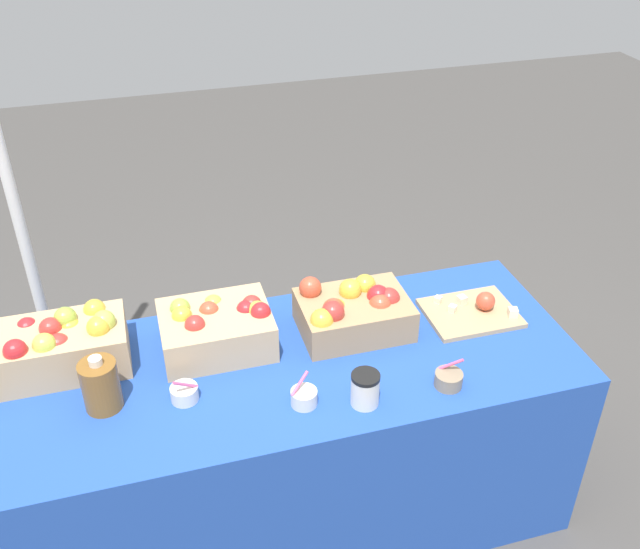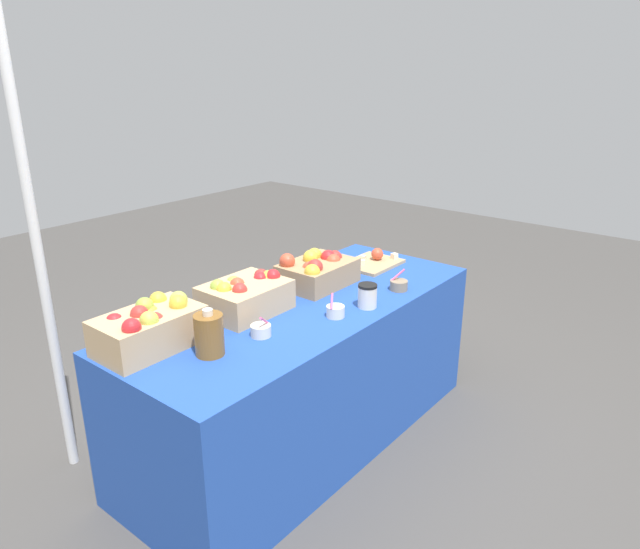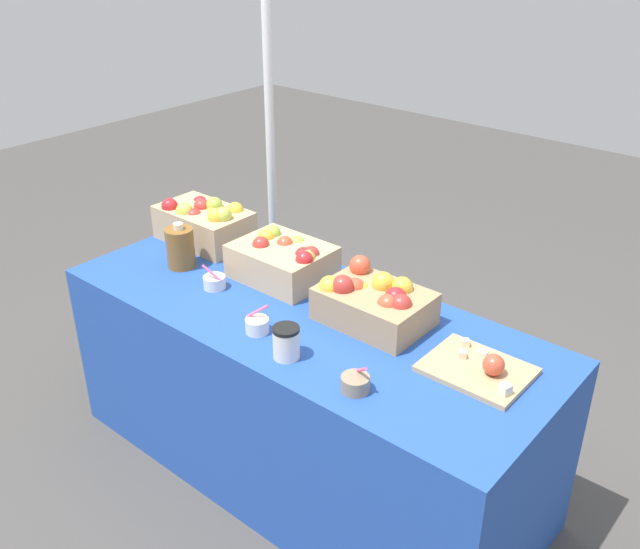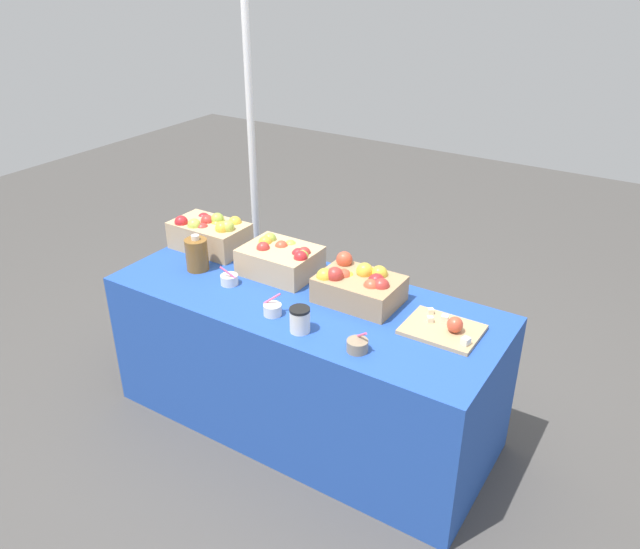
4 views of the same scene
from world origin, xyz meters
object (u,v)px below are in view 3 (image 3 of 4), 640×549
at_px(sample_bowl_far, 214,282).
at_px(cider_jug, 180,247).
at_px(sample_bowl_mid, 257,325).
at_px(coffee_cup, 286,342).
at_px(apple_crate_left, 204,222).
at_px(tent_pole, 270,146).
at_px(apple_crate_right, 374,302).
at_px(apple_crate_middle, 283,260).
at_px(sample_bowl_near, 355,383).
at_px(cutting_board_front, 480,368).

relative_size(sample_bowl_far, cider_jug, 0.54).
xyz_separation_m(sample_bowl_mid, cider_jug, (-0.59, 0.16, 0.06)).
xyz_separation_m(cider_jug, coffee_cup, (0.77, -0.21, -0.03)).
relative_size(apple_crate_left, tent_pole, 0.20).
xyz_separation_m(apple_crate_right, sample_bowl_mid, (-0.26, -0.32, -0.05)).
distance_m(apple_crate_middle, cider_jug, 0.43).
distance_m(apple_crate_left, apple_crate_right, 0.97).
height_order(sample_bowl_near, cider_jug, cider_jug).
relative_size(sample_bowl_mid, cider_jug, 0.53).
bearing_deg(apple_crate_right, cider_jug, -169.63).
distance_m(apple_crate_right, tent_pole, 1.28).
bearing_deg(tent_pole, cutting_board_front, -23.48).
bearing_deg(apple_crate_middle, apple_crate_right, -4.91).
xyz_separation_m(sample_bowl_far, tent_pole, (-0.48, 0.83, 0.25)).
bearing_deg(coffee_cup, apple_crate_middle, 133.69).
height_order(apple_crate_right, sample_bowl_near, apple_crate_right).
xyz_separation_m(apple_crate_right, sample_bowl_far, (-0.61, -0.20, -0.05)).
distance_m(apple_crate_left, cider_jug, 0.25).
bearing_deg(cider_jug, sample_bowl_near, -11.07).
bearing_deg(apple_crate_right, apple_crate_left, 175.81).
bearing_deg(apple_crate_middle, sample_bowl_near, -31.07).
xyz_separation_m(sample_bowl_near, sample_bowl_mid, (-0.46, 0.05, 0.00)).
relative_size(apple_crate_left, apple_crate_right, 1.09).
bearing_deg(cider_jug, apple_crate_right, 10.37).
xyz_separation_m(apple_crate_left, coffee_cup, (0.88, -0.44, -0.03)).
distance_m(apple_crate_right, cutting_board_front, 0.45).
distance_m(sample_bowl_mid, tent_pole, 1.28).
relative_size(sample_bowl_near, tent_pole, 0.05).
xyz_separation_m(cutting_board_front, tent_pole, (-1.54, 0.67, 0.26)).
height_order(apple_crate_left, coffee_cup, apple_crate_left).
bearing_deg(cider_jug, coffee_cup, -15.10).
bearing_deg(tent_pole, apple_crate_right, -29.92).
bearing_deg(sample_bowl_mid, apple_crate_middle, 119.99).
xyz_separation_m(apple_crate_middle, apple_crate_right, (0.47, -0.04, 0.00)).
relative_size(sample_bowl_mid, sample_bowl_far, 0.98).
relative_size(apple_crate_left, coffee_cup, 3.64).
relative_size(apple_crate_right, sample_bowl_far, 3.65).
bearing_deg(cider_jug, cutting_board_front, 5.17).
bearing_deg(sample_bowl_far, cutting_board_front, 8.44).
height_order(sample_bowl_mid, sample_bowl_far, sample_bowl_far).
height_order(apple_crate_right, coffee_cup, apple_crate_right).
bearing_deg(cutting_board_front, coffee_cup, -148.27).
xyz_separation_m(apple_crate_middle, sample_bowl_far, (-0.14, -0.24, -0.05)).
xyz_separation_m(apple_crate_middle, tent_pole, (-0.62, 0.59, 0.20)).
height_order(cider_jug, tent_pole, tent_pole).
xyz_separation_m(apple_crate_left, cutting_board_front, (1.41, -0.11, -0.07)).
xyz_separation_m(apple_crate_middle, sample_bowl_near, (0.67, -0.40, -0.05)).
xyz_separation_m(apple_crate_middle, coffee_cup, (0.39, -0.40, -0.02)).
relative_size(apple_crate_middle, cutting_board_front, 1.14).
distance_m(sample_bowl_mid, coffee_cup, 0.19).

